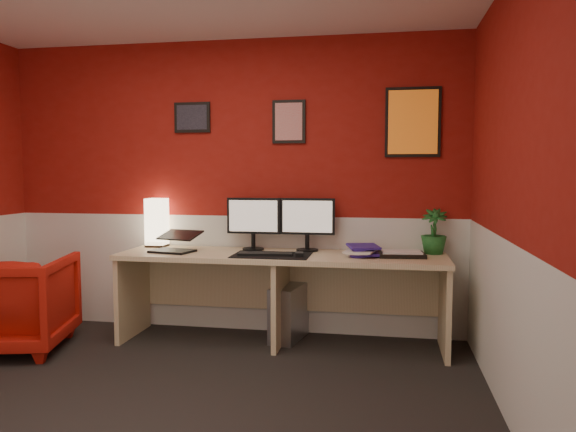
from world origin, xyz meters
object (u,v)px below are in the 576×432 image
at_px(shoji_lamp, 157,224).
at_px(potted_plant, 434,231).
at_px(desk, 281,299).
at_px(armchair, 14,303).
at_px(laptop, 172,239).
at_px(zen_tray, 401,255).
at_px(pc_tower, 289,312).
at_px(monitor_left, 253,215).
at_px(monitor_right, 307,216).

relative_size(shoji_lamp, potted_plant, 1.11).
bearing_deg(desk, armchair, -165.69).
distance_m(laptop, zen_tray, 1.83).
height_order(desk, shoji_lamp, shoji_lamp).
distance_m(potted_plant, pc_tower, 1.35).
distance_m(monitor_left, potted_plant, 1.47).
xyz_separation_m(monitor_right, armchair, (-2.19, -0.71, -0.65)).
xyz_separation_m(laptop, armchair, (-1.12, -0.45, -0.47)).
relative_size(laptop, monitor_left, 0.57).
relative_size(pc_tower, armchair, 0.55).
height_order(monitor_right, zen_tray, monitor_right).
bearing_deg(monitor_left, desk, -33.20).
distance_m(laptop, potted_plant, 2.10).
bearing_deg(monitor_right, armchair, -162.09).
height_order(shoji_lamp, monitor_left, monitor_left).
bearing_deg(pc_tower, armchair, -152.33).
distance_m(shoji_lamp, monitor_left, 0.88).
relative_size(shoji_lamp, pc_tower, 0.89).
relative_size(zen_tray, pc_tower, 0.78).
height_order(potted_plant, pc_tower, potted_plant).
bearing_deg(monitor_right, pc_tower, -155.42).
distance_m(desk, monitor_right, 0.71).
xyz_separation_m(shoji_lamp, laptop, (0.26, -0.29, -0.09)).
distance_m(laptop, armchair, 1.29).
height_order(zen_tray, potted_plant, potted_plant).
xyz_separation_m(laptop, monitor_right, (1.07, 0.26, 0.18)).
height_order(desk, potted_plant, potted_plant).
bearing_deg(monitor_right, laptop, -166.30).
xyz_separation_m(monitor_left, potted_plant, (1.46, 0.04, -0.11)).
height_order(desk, laptop, laptop).
bearing_deg(potted_plant, monitor_right, -178.66).
xyz_separation_m(shoji_lamp, monitor_left, (0.87, -0.05, 0.09)).
relative_size(shoji_lamp, armchair, 0.49).
relative_size(shoji_lamp, zen_tray, 1.14).
bearing_deg(pc_tower, laptop, -157.85).
bearing_deg(pc_tower, potted_plant, 14.66).
bearing_deg(monitor_right, zen_tray, -12.30).
relative_size(monitor_left, armchair, 0.71).
bearing_deg(monitor_left, pc_tower, -8.18).
relative_size(desk, pc_tower, 5.78).
bearing_deg(monitor_left, laptop, -158.78).
bearing_deg(zen_tray, monitor_left, 173.20).
relative_size(monitor_right, armchair, 0.71).
height_order(monitor_right, pc_tower, monitor_right).
bearing_deg(armchair, zen_tray, 176.27).
relative_size(laptop, armchair, 0.41).
bearing_deg(pc_tower, monitor_right, 34.83).
height_order(laptop, potted_plant, potted_plant).
distance_m(desk, monitor_left, 0.73).
xyz_separation_m(zen_tray, armchair, (-2.95, -0.54, -0.38)).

